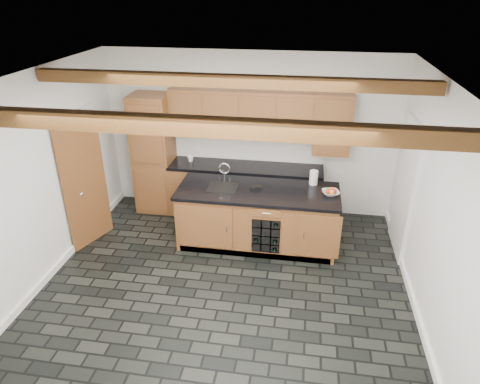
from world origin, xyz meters
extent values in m
plane|color=black|center=(0.00, 0.00, 0.00)|extent=(5.00, 5.00, 0.00)
plane|color=white|center=(0.00, 2.50, 1.40)|extent=(5.00, 0.00, 5.00)
plane|color=white|center=(-2.50, 0.00, 1.40)|extent=(0.00, 5.00, 5.00)
plane|color=white|center=(2.50, 0.00, 1.40)|extent=(0.00, 5.00, 5.00)
plane|color=white|center=(0.00, 0.00, 2.80)|extent=(5.00, 5.00, 0.00)
cube|color=#583716|center=(0.00, -1.20, 2.70)|extent=(4.90, 0.15, 0.15)
cube|color=#583716|center=(0.00, 0.60, 2.70)|extent=(4.90, 0.15, 0.15)
cube|color=white|center=(-2.48, 0.00, 0.05)|extent=(0.04, 5.00, 0.10)
cube|color=white|center=(2.48, 0.00, 0.05)|extent=(0.04, 5.00, 0.10)
cube|color=white|center=(-2.47, 1.30, 1.02)|extent=(0.06, 0.94, 2.04)
cube|color=brown|center=(-2.32, 0.95, 1.00)|extent=(0.31, 0.77, 2.00)
cube|color=white|center=(2.47, 1.50, 1.02)|extent=(0.06, 0.98, 2.04)
cube|color=black|center=(2.50, 1.50, 1.00)|extent=(0.02, 0.86, 1.96)
cube|color=brown|center=(-1.65, 2.20, 1.05)|extent=(0.65, 0.60, 2.10)
cube|color=brown|center=(-0.02, 2.20, 0.44)|extent=(2.60, 0.60, 0.88)
cube|color=black|center=(-0.02, 2.20, 0.91)|extent=(2.64, 0.62, 0.05)
cube|color=white|center=(-0.02, 2.49, 1.19)|extent=(2.60, 0.02, 0.52)
cube|color=brown|center=(-0.12, 2.33, 1.83)|extent=(2.40, 0.35, 0.75)
cube|color=brown|center=(1.38, 2.33, 1.70)|extent=(0.60, 0.35, 1.00)
cube|color=brown|center=(0.30, 1.30, 0.44)|extent=(2.40, 0.90, 0.88)
cube|color=black|center=(0.30, 1.30, 0.91)|extent=(2.46, 0.96, 0.05)
cube|color=brown|center=(-0.42, 0.84, 0.48)|extent=(0.80, 0.02, 0.70)
cube|color=brown|center=(1.25, 0.84, 0.48)|extent=(0.60, 0.02, 0.70)
cube|color=black|center=(0.48, 0.99, 0.40)|extent=(0.42, 0.30, 0.56)
cylinder|color=black|center=(0.62, 0.95, 0.61)|extent=(0.07, 0.26, 0.07)
cylinder|color=black|center=(0.62, 0.95, 0.19)|extent=(0.07, 0.26, 0.07)
cylinder|color=black|center=(0.34, 0.95, 0.33)|extent=(0.07, 0.26, 0.07)
cylinder|color=black|center=(0.62, 0.95, 0.33)|extent=(0.07, 0.26, 0.07)
cube|color=black|center=(-0.25, 1.30, 0.93)|extent=(0.45, 0.40, 0.02)
cylinder|color=silver|center=(-0.25, 1.48, 1.03)|extent=(0.02, 0.02, 0.20)
torus|color=silver|center=(-0.25, 1.48, 1.17)|extent=(0.18, 0.02, 0.18)
cylinder|color=silver|center=(-0.33, 1.48, 0.97)|extent=(0.02, 0.02, 0.08)
cylinder|color=silver|center=(-0.17, 1.48, 0.97)|extent=(0.02, 0.02, 0.08)
cube|color=black|center=(0.27, 1.33, 0.95)|extent=(0.20, 0.15, 0.04)
cylinder|color=black|center=(0.27, 1.33, 0.98)|extent=(0.12, 0.12, 0.01)
imported|color=beige|center=(1.38, 1.31, 0.96)|extent=(0.30, 0.30, 0.06)
sphere|color=#B71835|center=(1.43, 1.31, 0.99)|extent=(0.07, 0.07, 0.07)
sphere|color=#F15215|center=(1.40, 1.36, 0.99)|extent=(0.07, 0.07, 0.07)
sphere|color=#4F8123|center=(1.34, 1.34, 0.99)|extent=(0.07, 0.07, 0.07)
sphere|color=red|center=(1.34, 1.28, 0.99)|extent=(0.07, 0.07, 0.07)
sphere|color=orange|center=(1.39, 1.26, 0.99)|extent=(0.07, 0.07, 0.07)
cylinder|color=white|center=(1.12, 1.64, 1.04)|extent=(0.13, 0.13, 0.23)
imported|color=white|center=(-1.01, 2.25, 0.98)|extent=(0.14, 0.14, 0.10)
camera|label=1|loc=(0.95, -4.49, 3.77)|focal=32.00mm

